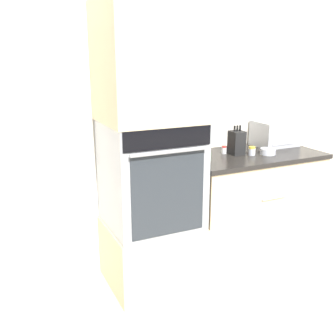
{
  "coord_description": "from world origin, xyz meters",
  "views": [
    {
      "loc": [
        -1.37,
        -2.2,
        1.68
      ],
      "look_at": [
        -0.24,
        0.21,
        0.92
      ],
      "focal_mm": 42.0,
      "sensor_mm": 36.0,
      "label": 1
    }
  ],
  "objects_px": {
    "knife_block": "(237,142)",
    "condiment_jar_far": "(209,155)",
    "wall_oven": "(151,174)",
    "condiment_jar_mid": "(224,150)",
    "condiment_jar_back": "(242,145)",
    "condiment_jar_near": "(252,151)",
    "bowl": "(268,151)",
    "microwave": "(275,133)"
  },
  "relations": [
    {
      "from": "condiment_jar_near",
      "to": "condiment_jar_far",
      "type": "xyz_separation_m",
      "value": [
        -0.4,
        -0.0,
        0.01
      ]
    },
    {
      "from": "condiment_jar_mid",
      "to": "condiment_jar_back",
      "type": "relative_size",
      "value": 0.74
    },
    {
      "from": "condiment_jar_far",
      "to": "condiment_jar_back",
      "type": "distance_m",
      "value": 0.47
    },
    {
      "from": "wall_oven",
      "to": "bowl",
      "type": "distance_m",
      "value": 0.98
    },
    {
      "from": "wall_oven",
      "to": "condiment_jar_near",
      "type": "relative_size",
      "value": 11.08
    },
    {
      "from": "wall_oven",
      "to": "microwave",
      "type": "xyz_separation_m",
      "value": [
        1.24,
        0.15,
        0.17
      ]
    },
    {
      "from": "microwave",
      "to": "bowl",
      "type": "bearing_deg",
      "value": -137.65
    },
    {
      "from": "condiment_jar_near",
      "to": "condiment_jar_far",
      "type": "height_order",
      "value": "condiment_jar_far"
    },
    {
      "from": "microwave",
      "to": "knife_block",
      "type": "xyz_separation_m",
      "value": [
        -0.49,
        -0.12,
        -0.01
      ]
    },
    {
      "from": "condiment_jar_mid",
      "to": "condiment_jar_back",
      "type": "distance_m",
      "value": 0.21
    },
    {
      "from": "wall_oven",
      "to": "knife_block",
      "type": "xyz_separation_m",
      "value": [
        0.75,
        0.03,
        0.16
      ]
    },
    {
      "from": "condiment_jar_back",
      "to": "condiment_jar_near",
      "type": "bearing_deg",
      "value": -99.93
    },
    {
      "from": "microwave",
      "to": "condiment_jar_back",
      "type": "distance_m",
      "value": 0.37
    },
    {
      "from": "microwave",
      "to": "knife_block",
      "type": "relative_size",
      "value": 1.52
    },
    {
      "from": "microwave",
      "to": "condiment_jar_near",
      "type": "relative_size",
      "value": 5.09
    },
    {
      "from": "wall_oven",
      "to": "condiment_jar_back",
      "type": "bearing_deg",
      "value": 7.95
    },
    {
      "from": "knife_block",
      "to": "bowl",
      "type": "height_order",
      "value": "knife_block"
    },
    {
      "from": "condiment_jar_mid",
      "to": "condiment_jar_far",
      "type": "height_order",
      "value": "condiment_jar_far"
    },
    {
      "from": "condiment_jar_far",
      "to": "microwave",
      "type": "bearing_deg",
      "value": 14.78
    },
    {
      "from": "bowl",
      "to": "condiment_jar_mid",
      "type": "xyz_separation_m",
      "value": [
        -0.3,
        0.17,
        0.01
      ]
    },
    {
      "from": "knife_block",
      "to": "condiment_jar_near",
      "type": "relative_size",
      "value": 3.35
    },
    {
      "from": "bowl",
      "to": "condiment_jar_near",
      "type": "bearing_deg",
      "value": 165.23
    },
    {
      "from": "condiment_jar_near",
      "to": "condiment_jar_mid",
      "type": "bearing_deg",
      "value": 141.22
    },
    {
      "from": "bowl",
      "to": "condiment_jar_back",
      "type": "relative_size",
      "value": 1.38
    },
    {
      "from": "condiment_jar_back",
      "to": "condiment_jar_mid",
      "type": "bearing_deg",
      "value": -168.67
    },
    {
      "from": "knife_block",
      "to": "condiment_jar_near",
      "type": "bearing_deg",
      "value": -41.31
    },
    {
      "from": "microwave",
      "to": "condiment_jar_far",
      "type": "bearing_deg",
      "value": -165.22
    },
    {
      "from": "condiment_jar_mid",
      "to": "condiment_jar_far",
      "type": "bearing_deg",
      "value": -148.33
    },
    {
      "from": "condiment_jar_mid",
      "to": "condiment_jar_back",
      "type": "height_order",
      "value": "condiment_jar_back"
    },
    {
      "from": "microwave",
      "to": "condiment_jar_mid",
      "type": "bearing_deg",
      "value": -173.11
    },
    {
      "from": "knife_block",
      "to": "condiment_jar_far",
      "type": "distance_m",
      "value": 0.32
    },
    {
      "from": "bowl",
      "to": "condiment_jar_mid",
      "type": "distance_m",
      "value": 0.35
    },
    {
      "from": "condiment_jar_far",
      "to": "wall_oven",
      "type": "bearing_deg",
      "value": 172.36
    },
    {
      "from": "wall_oven",
      "to": "condiment_jar_mid",
      "type": "distance_m",
      "value": 0.68
    },
    {
      "from": "microwave",
      "to": "condiment_jar_far",
      "type": "height_order",
      "value": "microwave"
    },
    {
      "from": "wall_oven",
      "to": "knife_block",
      "type": "height_order",
      "value": "wall_oven"
    },
    {
      "from": "wall_oven",
      "to": "microwave",
      "type": "bearing_deg",
      "value": 6.91
    },
    {
      "from": "wall_oven",
      "to": "condiment_jar_near",
      "type": "bearing_deg",
      "value": -3.74
    },
    {
      "from": "knife_block",
      "to": "bowl",
      "type": "bearing_deg",
      "value": -27.3
    },
    {
      "from": "wall_oven",
      "to": "knife_block",
      "type": "relative_size",
      "value": 3.31
    },
    {
      "from": "condiment_jar_far",
      "to": "condiment_jar_mid",
      "type": "bearing_deg",
      "value": 31.67
    },
    {
      "from": "knife_block",
      "to": "condiment_jar_mid",
      "type": "height_order",
      "value": "knife_block"
    }
  ]
}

